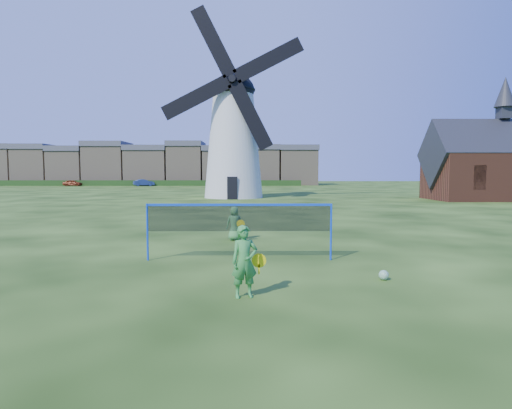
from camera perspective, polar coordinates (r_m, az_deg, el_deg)
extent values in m
plane|color=black|center=(11.58, -0.97, -7.61)|extent=(220.00, 220.00, 0.00)
ellipsoid|color=black|center=(41.43, -3.07, 15.09)|extent=(3.99, 3.99, 2.99)
cylinder|color=black|center=(41.43, -3.07, 15.09)|extent=(4.13, 4.13, 0.17)
cube|color=black|center=(38.00, -3.20, 2.22)|extent=(0.92, 0.11, 2.03)
cube|color=black|center=(38.60, -3.18, 7.60)|extent=(0.65, 0.11, 0.83)
cube|color=black|center=(39.32, -3.17, 11.86)|extent=(0.55, 0.11, 0.74)
cylinder|color=black|center=(39.64, -3.20, 16.40)|extent=(0.65, 1.11, 0.65)
cylinder|color=black|center=(43.85, -2.94, 15.60)|extent=(2.03, 0.11, 2.03)
cylinder|color=black|center=(43.40, -2.96, 15.71)|extent=(0.13, 1.66, 0.13)
cube|color=black|center=(39.78, 1.66, 18.77)|extent=(6.35, 0.09, 4.07)
cube|color=black|center=(40.32, -5.71, 20.89)|extent=(4.07, 0.09, 6.35)
cube|color=black|center=(39.38, -8.02, 14.04)|extent=(6.35, 0.09, 4.07)
cube|color=black|center=(38.82, -0.75, 11.86)|extent=(4.07, 0.09, 6.35)
cube|color=brown|center=(43.00, 30.04, 3.20)|extent=(11.98, 5.99, 3.99)
cube|color=#2D3035|center=(43.03, 30.14, 5.86)|extent=(12.58, 6.10, 6.10)
cube|color=#2D3035|center=(43.31, 30.32, 10.55)|extent=(1.00, 1.00, 1.00)
cone|color=#2D3035|center=(43.56, 30.42, 12.90)|extent=(1.70, 1.70, 2.60)
cube|color=black|center=(38.72, 27.80, 3.22)|extent=(1.00, 0.10, 2.00)
cylinder|color=blue|center=(11.93, -14.36, -3.61)|extent=(0.05, 0.05, 1.55)
cylinder|color=blue|center=(11.79, 10.02, -3.64)|extent=(0.05, 0.05, 1.55)
cube|color=black|center=(11.55, -2.25, -1.87)|extent=(5.00, 0.02, 0.70)
cube|color=blue|center=(11.51, -2.26, -0.04)|extent=(5.00, 0.02, 0.06)
imported|color=green|center=(8.18, -1.56, -7.66)|extent=(0.58, 0.45, 1.39)
cylinder|color=yellow|center=(8.36, 0.40, -7.52)|extent=(0.28, 0.02, 0.28)
cube|color=yellow|center=(8.39, 0.40, -8.66)|extent=(0.03, 0.02, 0.20)
imported|color=#4A9A4A|center=(15.04, -2.89, -2.54)|extent=(0.62, 0.43, 1.20)
cylinder|color=yellow|center=(14.81, -2.07, -2.59)|extent=(0.28, 0.02, 0.28)
cube|color=yellow|center=(14.83, -2.07, -3.24)|extent=(0.03, 0.02, 0.20)
sphere|color=green|center=(10.01, 16.75, -9.05)|extent=(0.22, 0.22, 0.22)
cube|color=tan|center=(96.53, -30.94, 4.29)|extent=(6.75, 8.00, 6.79)
cube|color=#4C4C54|center=(96.65, -31.03, 6.59)|extent=(7.05, 8.40, 1.00)
cube|color=tan|center=(93.28, -27.32, 4.43)|extent=(6.29, 8.00, 6.76)
cube|color=#4C4C54|center=(93.40, -27.40, 6.81)|extent=(6.59, 8.40, 1.00)
cube|color=tan|center=(90.50, -23.56, 4.45)|extent=(6.32, 8.00, 6.39)
cube|color=#4C4C54|center=(90.61, -23.64, 6.79)|extent=(6.62, 8.40, 1.00)
cube|color=tan|center=(87.95, -19.24, 4.87)|extent=(7.47, 8.00, 7.28)
cube|color=#4C4C54|center=(88.10, -19.31, 7.57)|extent=(7.77, 8.40, 1.00)
cube|color=tan|center=(85.75, -14.21, 4.76)|extent=(7.73, 8.00, 6.55)
cube|color=#4C4C54|center=(85.87, -14.26, 7.28)|extent=(8.03, 8.40, 1.00)
cube|color=tan|center=(84.32, -9.31, 5.11)|extent=(6.44, 8.00, 7.33)
cube|color=#4C4C54|center=(84.49, -9.35, 7.93)|extent=(6.74, 8.40, 1.00)
cube|color=tan|center=(83.56, -4.71, 4.85)|extent=(6.45, 8.00, 6.44)
cube|color=#4C4C54|center=(83.68, -4.73, 7.40)|extent=(6.75, 8.40, 1.00)
cube|color=tan|center=(83.35, 0.35, 4.95)|extent=(7.64, 8.00, 6.68)
cube|color=#4C4C54|center=(83.48, 0.35, 7.59)|extent=(7.94, 8.40, 1.00)
cube|color=tan|center=(83.81, 5.58, 4.90)|extent=(6.99, 8.00, 6.61)
cube|color=#4C4C54|center=(83.94, 5.60, 7.50)|extent=(7.29, 8.40, 1.00)
cube|color=#193814|center=(80.45, -16.50, 2.78)|extent=(62.00, 0.80, 1.00)
imported|color=maroon|center=(82.13, -23.38, 2.67)|extent=(3.32, 1.44, 1.11)
imported|color=navy|center=(78.70, -14.81, 2.86)|extent=(3.87, 2.66, 1.21)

